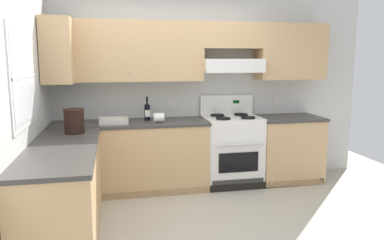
{
  "coord_description": "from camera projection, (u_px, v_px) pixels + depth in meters",
  "views": [
    {
      "loc": [
        -0.77,
        -3.6,
        1.72
      ],
      "look_at": [
        0.13,
        0.7,
        1.0
      ],
      "focal_mm": 35.68,
      "sensor_mm": 36.0,
      "label": 1
    }
  ],
  "objects": [
    {
      "name": "stove",
      "position": [
        232.0,
        150.0,
        5.21
      ],
      "size": [
        0.76,
        0.62,
        1.2
      ],
      "color": "white",
      "rests_on": "ground_plane"
    },
    {
      "name": "wall_back",
      "position": [
        199.0,
        75.0,
        5.23
      ],
      "size": [
        4.68,
        0.57,
        2.55
      ],
      "color": "silver",
      "rests_on": "ground_plane"
    },
    {
      "name": "counter_back_run",
      "position": [
        183.0,
        154.0,
        5.06
      ],
      "size": [
        3.6,
        0.65,
        0.91
      ],
      "color": "tan",
      "rests_on": "ground_plane"
    },
    {
      "name": "wall_left",
      "position": [
        24.0,
        98.0,
        3.6
      ],
      "size": [
        0.47,
        4.0,
        2.55
      ],
      "color": "silver",
      "rests_on": "ground_plane"
    },
    {
      "name": "paper_towel_roll",
      "position": [
        159.0,
        118.0,
        4.83
      ],
      "size": [
        0.13,
        0.12,
        0.12
      ],
      "color": "white",
      "rests_on": "counter_back_run"
    },
    {
      "name": "bowl",
      "position": [
        114.0,
        122.0,
        4.75
      ],
      "size": [
        0.35,
        0.26,
        0.07
      ],
      "color": "beige",
      "rests_on": "counter_back_run"
    },
    {
      "name": "ground_plane",
      "position": [
        193.0,
        227.0,
        3.91
      ],
      "size": [
        7.04,
        7.04,
        0.0
      ],
      "primitive_type": "plane",
      "color": "#B2AA99"
    },
    {
      "name": "wine_bottle",
      "position": [
        147.0,
        111.0,
        4.97
      ],
      "size": [
        0.08,
        0.08,
        0.31
      ],
      "color": "black",
      "rests_on": "counter_back_run"
    },
    {
      "name": "bucket",
      "position": [
        74.0,
        121.0,
        4.12
      ],
      "size": [
        0.23,
        0.23,
        0.27
      ],
      "color": "black",
      "rests_on": "counter_left_run"
    },
    {
      "name": "counter_left_run",
      "position": [
        65.0,
        194.0,
        3.59
      ],
      "size": [
        0.63,
        1.91,
        0.91
      ],
      "color": "tan",
      "rests_on": "ground_plane"
    }
  ]
}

